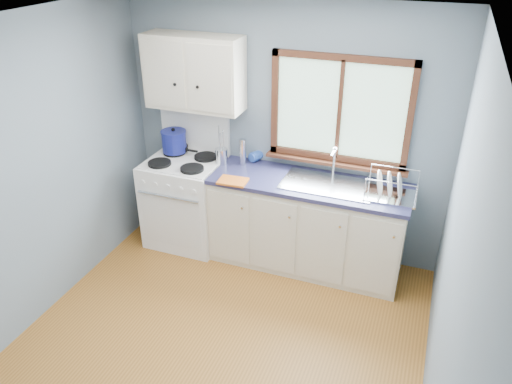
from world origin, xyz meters
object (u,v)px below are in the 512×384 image
(sink, at_px, (327,191))
(utensil_crock, at_px, (221,156))
(gas_range, at_px, (186,199))
(thermos, at_px, (243,152))
(skillet, at_px, (176,148))
(stockpot, at_px, (174,141))
(dish_rack, at_px, (390,190))
(base_cabinets, at_px, (306,228))

(sink, distance_m, utensil_crock, 1.12)
(gas_range, xyz_separation_m, thermos, (0.59, 0.16, 0.56))
(gas_range, distance_m, skillet, 0.54)
(skillet, distance_m, thermos, 0.75)
(stockpot, relative_size, thermos, 1.08)
(gas_range, relative_size, skillet, 3.53)
(skillet, distance_m, utensil_crock, 0.54)
(utensil_crock, height_order, dish_rack, utensil_crock)
(stockpot, height_order, dish_rack, stockpot)
(stockpot, xyz_separation_m, utensil_crock, (0.54, -0.02, -0.07))
(base_cabinets, height_order, thermos, thermos)
(skillet, xyz_separation_m, thermos, (0.75, -0.00, 0.07))
(utensil_crock, distance_m, dish_rack, 1.68)
(utensil_crock, xyz_separation_m, thermos, (0.21, 0.04, 0.05))
(utensil_crock, relative_size, dish_rack, 0.87)
(dish_rack, bearing_deg, stockpot, 175.37)
(base_cabinets, distance_m, dish_rack, 0.93)
(gas_range, relative_size, thermos, 5.03)
(thermos, relative_size, dish_rack, 0.60)
(base_cabinets, distance_m, sink, 0.48)
(stockpot, height_order, thermos, stockpot)
(stockpot, height_order, utensil_crock, utensil_crock)
(gas_range, xyz_separation_m, skillet, (-0.16, 0.16, 0.49))
(thermos, distance_m, dish_rack, 1.47)
(sink, height_order, skillet, sink)
(utensil_crock, bearing_deg, base_cabinets, -5.69)
(skillet, xyz_separation_m, stockpot, (-0.00, -0.02, 0.09))
(sink, bearing_deg, thermos, 171.30)
(sink, bearing_deg, utensil_crock, 175.20)
(base_cabinets, bearing_deg, thermos, 169.21)
(gas_range, height_order, sink, gas_range)
(sink, relative_size, thermos, 3.11)
(dish_rack, bearing_deg, sink, 176.48)
(utensil_crock, bearing_deg, gas_range, -163.35)
(sink, bearing_deg, dish_rack, -2.56)
(base_cabinets, xyz_separation_m, sink, (0.18, -0.00, 0.45))
(base_cabinets, bearing_deg, utensil_crock, 174.31)
(gas_range, bearing_deg, dish_rack, -0.19)
(sink, distance_m, skillet, 1.66)
(base_cabinets, xyz_separation_m, stockpot, (-1.47, 0.12, 0.66))
(gas_range, height_order, skillet, gas_range)
(sink, relative_size, dish_rack, 1.86)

